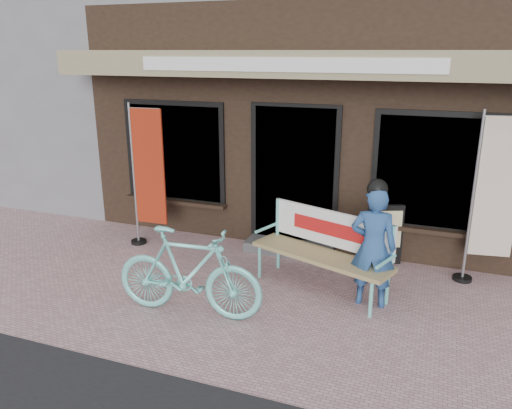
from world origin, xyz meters
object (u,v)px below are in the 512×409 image
at_px(nobori_cream, 492,197).
at_px(menu_stand, 387,234).
at_px(bicycle, 188,272).
at_px(person, 373,245).
at_px(nobori_red, 147,175).
at_px(bench, 325,245).

distance_m(nobori_cream, menu_stand, 1.45).
bearing_deg(bicycle, menu_stand, -45.56).
bearing_deg(nobori_cream, person, -147.65).
xyz_separation_m(person, nobori_cream, (1.29, 1.12, 0.40)).
relative_size(person, nobori_red, 0.71).
height_order(bicycle, nobori_cream, nobori_cream).
bearing_deg(menu_stand, bench, -144.04).
xyz_separation_m(bicycle, nobori_red, (-1.58, 1.70, 0.61)).
xyz_separation_m(bench, bicycle, (-1.29, -1.21, -0.06)).
xyz_separation_m(nobori_cream, menu_stand, (-1.26, 0.16, -0.71)).
xyz_separation_m(bench, nobori_red, (-2.87, 0.49, 0.55)).
bearing_deg(nobori_red, menu_stand, 6.39).
height_order(nobori_red, menu_stand, nobori_red).
bearing_deg(nobori_cream, menu_stand, 164.02).
bearing_deg(nobori_red, bench, -12.17).
height_order(person, nobori_cream, nobori_cream).
distance_m(bicycle, menu_stand, 2.97).
relative_size(person, bicycle, 0.89).
relative_size(person, nobori_cream, 0.69).
bearing_deg(bicycle, nobori_cream, -61.63).
height_order(bench, nobori_red, nobori_red).
distance_m(bicycle, nobori_cream, 3.87).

